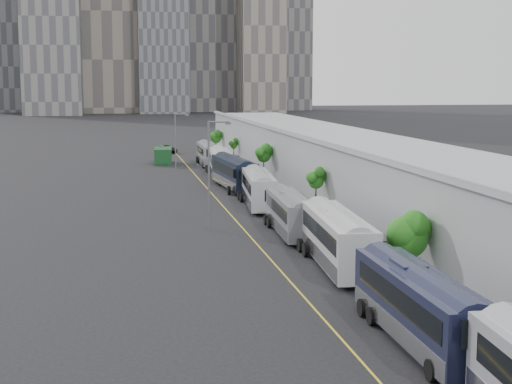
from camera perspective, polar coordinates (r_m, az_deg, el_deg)
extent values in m
cube|color=gray|center=(74.88, 6.49, -1.77)|extent=(10.00, 170.00, 0.12)
cube|color=gold|center=(72.59, -1.48, -2.08)|extent=(0.12, 160.00, 0.02)
cube|color=gray|center=(75.64, 9.43, 0.82)|extent=(12.00, 160.00, 6.80)
cube|color=gray|center=(75.38, 9.47, 2.67)|extent=(12.45, 160.40, 2.57)
cube|color=gray|center=(73.50, 5.15, 3.51)|extent=(0.30, 160.00, 0.40)
cube|color=slate|center=(327.40, -6.86, 12.73)|extent=(20.00, 20.00, 80.00)
cube|color=gray|center=(327.03, 0.38, 11.92)|extent=(18.00, 18.00, 70.00)
cube|color=slate|center=(365.38, 2.03, 13.07)|extent=(22.00, 22.00, 90.00)
cube|color=#161932|center=(39.28, 11.77, -8.14)|extent=(2.75, 12.94, 3.13)
cube|color=black|center=(38.95, 11.91, -7.42)|extent=(2.79, 11.39, 1.06)
cube|color=silver|center=(39.56, 11.73, -9.53)|extent=(2.79, 12.68, 1.00)
cube|color=#161932|center=(40.18, 11.04, -5.22)|extent=(1.32, 2.20, 0.30)
cube|color=silver|center=(54.45, 5.89, -3.38)|extent=(3.63, 13.69, 3.28)
cube|color=black|center=(54.14, 5.96, -2.81)|extent=(3.58, 12.07, 1.11)
cube|color=silver|center=(54.67, 5.87, -4.46)|extent=(3.65, 13.42, 1.05)
cube|color=silver|center=(55.61, 5.47, -1.26)|extent=(1.51, 2.38, 0.31)
cube|color=slate|center=(65.91, 2.49, -1.56)|extent=(2.97, 12.08, 2.90)
cube|color=black|center=(65.65, 2.53, -1.13)|extent=(2.96, 10.64, 0.99)
cube|color=silver|center=(66.07, 2.48, -2.35)|extent=(3.00, 11.84, 0.93)
cube|color=slate|center=(67.00, 2.23, -0.02)|extent=(1.29, 2.08, 0.28)
cube|color=#B1B4BB|center=(80.38, 0.18, 0.25)|extent=(3.65, 12.80, 3.06)
cube|color=black|center=(80.12, 0.21, 0.62)|extent=(3.57, 11.30, 1.04)
cube|color=silver|center=(80.52, 0.18, -0.44)|extent=(3.66, 12.55, 0.98)
cube|color=#B1B4BB|center=(81.60, 0.00, 1.55)|extent=(1.45, 2.24, 0.29)
cube|color=black|center=(93.76, -1.60, 1.42)|extent=(3.72, 13.48, 3.23)
cube|color=black|center=(93.50, -1.59, 1.76)|extent=(3.65, 11.89, 1.10)
cube|color=silver|center=(93.89, -1.60, 0.80)|extent=(3.74, 13.22, 1.03)
cube|color=black|center=(95.09, -1.75, 2.59)|extent=(1.51, 2.35, 0.31)
cube|color=silver|center=(107.33, -2.67, 2.19)|extent=(3.51, 12.72, 3.04)
cube|color=black|center=(107.09, -2.65, 2.48)|extent=(3.45, 11.22, 1.03)
cube|color=silver|center=(107.43, -2.66, 1.68)|extent=(3.53, 12.47, 0.97)
cube|color=silver|center=(108.61, -2.77, 3.14)|extent=(1.42, 2.22, 0.29)
cube|color=gray|center=(121.19, -3.53, 2.82)|extent=(2.62, 12.06, 2.91)
cube|color=black|center=(120.96, -3.52, 3.06)|extent=(2.65, 10.62, 0.99)
cube|color=silver|center=(121.28, -3.52, 2.38)|extent=(2.65, 11.82, 0.93)
cube|color=gray|center=(122.43, -3.61, 3.62)|extent=(1.24, 2.05, 0.28)
cylinder|color=black|center=(50.22, 10.92, -4.84)|extent=(0.18, 0.18, 3.35)
sphere|color=#1E5413|center=(49.86, 10.98, -2.84)|extent=(2.61, 2.61, 2.61)
cylinder|color=black|center=(73.57, 4.37, -0.45)|extent=(0.18, 0.18, 3.86)
sphere|color=#1E5413|center=(73.32, 4.39, 0.97)|extent=(1.47, 1.47, 1.47)
cylinder|color=black|center=(97.78, 0.56, 1.72)|extent=(0.18, 0.18, 4.01)
sphere|color=#1E5413|center=(97.58, 0.56, 2.85)|extent=(1.81, 1.81, 1.81)
cylinder|color=black|center=(124.52, -1.63, 2.83)|extent=(0.18, 0.18, 2.97)
sphere|color=#1E5413|center=(124.40, -1.63, 3.47)|extent=(1.08, 1.08, 1.08)
cylinder|color=black|center=(142.73, -2.92, 3.46)|extent=(0.18, 0.18, 2.86)
sphere|color=#1E5413|center=(142.62, -2.92, 4.06)|extent=(1.91, 1.91, 1.91)
cylinder|color=#59595E|center=(67.37, -3.45, 1.18)|extent=(0.18, 0.18, 9.44)
cylinder|color=#59595E|center=(67.10, -2.72, 5.12)|extent=(1.80, 0.14, 0.14)
cube|color=#59595E|center=(67.21, -2.04, 5.00)|extent=(0.50, 0.22, 0.18)
cylinder|color=#59595E|center=(112.87, -5.88, 3.60)|extent=(0.18, 0.18, 8.26)
cylinder|color=#59595E|center=(112.71, -5.45, 5.66)|extent=(1.80, 0.14, 0.14)
cube|color=#59595E|center=(112.79, -5.04, 5.59)|extent=(0.50, 0.22, 0.18)
cube|color=#123B1A|center=(123.52, -6.77, 2.62)|extent=(3.08, 6.35, 2.47)
imported|color=black|center=(142.46, -6.49, 3.12)|extent=(4.04, 5.55, 1.40)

